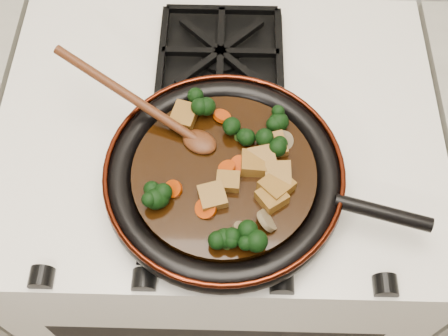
{
  "coord_description": "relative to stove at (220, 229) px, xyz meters",
  "views": [
    {
      "loc": [
        0.02,
        1.15,
        1.69
      ],
      "look_at": [
        0.01,
        1.56,
        0.97
      ],
      "focal_mm": 45.0,
      "sensor_mm": 36.0,
      "label": 1
    }
  ],
  "objects": [
    {
      "name": "tofu_cube_8",
      "position": [
        0.08,
        -0.17,
        0.52
      ],
      "size": [
        0.05,
        0.05,
        0.02
      ],
      "primitive_type": "cube",
      "rotation": [
        0.04,
        0.09,
        2.19
      ],
      "color": "brown",
      "rests_on": "braising_sauce"
    },
    {
      "name": "broccoli_floret_0",
      "position": [
        -0.03,
        -0.01,
        0.52
      ],
      "size": [
        0.09,
        0.08,
        0.07
      ],
      "primitive_type": null,
      "rotation": [
        0.18,
        -0.1,
        2.65
      ],
      "color": "black",
      "rests_on": "braising_sauce"
    },
    {
      "name": "tofu_cube_0",
      "position": [
        -0.0,
        -0.17,
        0.52
      ],
      "size": [
        0.05,
        0.05,
        0.02
      ],
      "primitive_type": "cube",
      "rotation": [
        0.04,
        -0.05,
        0.28
      ],
      "color": "brown",
      "rests_on": "braising_sauce"
    },
    {
      "name": "mushroom_slice_2",
      "position": [
        0.04,
        -0.23,
        0.52
      ],
      "size": [
        0.05,
        0.05,
        0.03
      ],
      "primitive_type": "cylinder",
      "rotation": [
        0.64,
        0.0,
        2.38
      ],
      "color": "olive",
      "rests_on": "braising_sauce"
    },
    {
      "name": "tofu_cube_7",
      "position": [
        0.07,
        -0.11,
        0.52
      ],
      "size": [
        0.05,
        0.05,
        0.03
      ],
      "primitive_type": "cube",
      "rotation": [
        -0.11,
        -0.12,
        1.77
      ],
      "color": "brown",
      "rests_on": "braising_sauce"
    },
    {
      "name": "wooden_spoon",
      "position": [
        -0.09,
        -0.04,
        0.53
      ],
      "size": [
        0.16,
        0.1,
        0.26
      ],
      "rotation": [
        0.0,
        0.0,
        2.65
      ],
      "color": "#4D2410",
      "rests_on": "braising_sauce"
    },
    {
      "name": "burner_grate_front",
      "position": [
        0.0,
        -0.14,
        0.46
      ],
      "size": [
        0.23,
        0.23,
        0.03
      ],
      "primitive_type": null,
      "color": "black",
      "rests_on": "stove"
    },
    {
      "name": "broccoli_floret_5",
      "position": [
        0.03,
        -0.07,
        0.52
      ],
      "size": [
        0.08,
        0.09,
        0.07
      ],
      "primitive_type": null,
      "rotation": [
        0.14,
        0.24,
        2.25
      ],
      "color": "black",
      "rests_on": "braising_sauce"
    },
    {
      "name": "carrot_coin_1",
      "position": [
        0.02,
        -0.12,
        0.51
      ],
      "size": [
        0.03,
        0.03,
        0.02
      ],
      "primitive_type": "cylinder",
      "rotation": [
        -0.21,
        -0.32,
        0.0
      ],
      "color": "#A12E04",
      "rests_on": "braising_sauce"
    },
    {
      "name": "tofu_cube_1",
      "position": [
        -0.05,
        -0.03,
        0.52
      ],
      "size": [
        0.05,
        0.05,
        0.03
      ],
      "primitive_type": "cube",
      "rotation": [
        -0.02,
        -0.07,
        1.3
      ],
      "color": "brown",
      "rests_on": "braising_sauce"
    },
    {
      "name": "braising_sauce",
      "position": [
        0.01,
        -0.13,
        0.5
      ],
      "size": [
        0.28,
        0.28,
        0.02
      ],
      "primitive_type": "cylinder",
      "color": "black",
      "rests_on": "skillet"
    },
    {
      "name": "skillet",
      "position": [
        0.01,
        -0.13,
        0.49
      ],
      "size": [
        0.49,
        0.37,
        0.05
      ],
      "rotation": [
        0.0,
        0.0,
        -0.26
      ],
      "color": "black",
      "rests_on": "burner_grate_front"
    },
    {
      "name": "mushroom_slice_1",
      "position": [
        0.1,
        -0.07,
        0.52
      ],
      "size": [
        0.04,
        0.04,
        0.03
      ],
      "primitive_type": "cylinder",
      "rotation": [
        0.7,
        0.0,
        0.32
      ],
      "color": "olive",
      "rests_on": "braising_sauce"
    },
    {
      "name": "broccoli_floret_6",
      "position": [
        0.05,
        -0.24,
        0.52
      ],
      "size": [
        0.08,
        0.08,
        0.06
      ],
      "primitive_type": null,
      "rotation": [
        -0.07,
        -0.04,
        0.52
      ],
      "color": "black",
      "rests_on": "braising_sauce"
    },
    {
      "name": "tofu_cube_6",
      "position": [
        0.06,
        -0.12,
        0.52
      ],
      "size": [
        0.04,
        0.04,
        0.03
      ],
      "primitive_type": "cube",
      "rotation": [
        0.1,
        -0.08,
        3.12
      ],
      "color": "brown",
      "rests_on": "braising_sauce"
    },
    {
      "name": "broccoli_floret_2",
      "position": [
        0.02,
        -0.25,
        0.52
      ],
      "size": [
        0.07,
        0.06,
        0.06
      ],
      "primitive_type": null,
      "rotation": [
        -0.23,
        -0.03,
        1.63
      ],
      "color": "black",
      "rests_on": "braising_sauce"
    },
    {
      "name": "carrot_coin_3",
      "position": [
        -0.06,
        -0.16,
        0.51
      ],
      "size": [
        0.03,
        0.03,
        0.02
      ],
      "primitive_type": "cylinder",
      "rotation": [
        0.33,
        -0.35,
        0.0
      ],
      "color": "#A12E04",
      "rests_on": "braising_sauce"
    },
    {
      "name": "stove",
      "position": [
        0.0,
        0.0,
        0.0
      ],
      "size": [
        0.76,
        0.6,
        0.9
      ],
      "primitive_type": "cube",
      "color": "white",
      "rests_on": "ground"
    },
    {
      "name": "tofu_cube_2",
      "position": [
        0.02,
        -0.15,
        0.52
      ],
      "size": [
        0.04,
        0.03,
        0.02
      ],
      "primitive_type": "cube",
      "rotation": [
        -0.01,
        0.03,
        3.08
      ],
      "color": "brown",
      "rests_on": "braising_sauce"
    },
    {
      "name": "tofu_cube_3",
      "position": [
        0.09,
        -0.14,
        0.52
      ],
      "size": [
        0.04,
        0.04,
        0.03
      ],
      "primitive_type": "cube",
      "rotation": [
        -0.1,
        -0.09,
        1.58
      ],
      "color": "brown",
      "rests_on": "braising_sauce"
    },
    {
      "name": "broccoli_floret_1",
      "position": [
        0.09,
        -0.04,
        0.52
      ],
      "size": [
        0.09,
        0.09,
        0.06
      ],
      "primitive_type": null,
      "rotation": [
        0.07,
        0.14,
        2.24
      ],
      "color": "black",
      "rests_on": "braising_sauce"
    },
    {
      "name": "broccoli_floret_4",
      "position": [
        0.08,
        -0.08,
        0.52
      ],
      "size": [
        0.08,
        0.08,
        0.06
      ],
      "primitive_type": null,
      "rotation": [
        -0.11,
        0.21,
        1.83
      ],
      "color": "black",
      "rests_on": "braising_sauce"
    },
    {
      "name": "carrot_coin_4",
      "position": [
        0.04,
        -0.12,
        0.51
      ],
      "size": [
        0.03,
        0.03,
        0.02
      ],
      "primitive_type": "cylinder",
      "rotation": [
        0.26,
        -0.29,
        0.0
      ],
      "color": "#A12E04",
      "rests_on": "braising_sauce"
    },
    {
      "name": "burner_grate_back",
      "position": [
        0.0,
        0.14,
        0.46
      ],
      "size": [
        0.23,
        0.23,
        0.03
      ],
      "primitive_type": null,
      "color": "black",
      "rests_on": "stove"
    },
    {
      "name": "carrot_coin_5",
      "position": [
        -0.01,
        -0.19,
        0.51
      ],
      "size": [
        0.03,
        0.03,
        0.02
      ],
      "primitive_type": "cylinder",
      "rotation": [
        0.23,
        -0.29,
        0.0
      ],
      "color": "#A12E04",
      "rests_on": "braising_sauce"
    },
    {
      "name": "carrot_coin_0",
      "position": [
        0.01,
        -0.03,
        0.51
      ],
      "size": [
        0.03,
        0.03,
        0.02
      ],
      "primitive_type": "cylinder",
      "rotation": [
        -0.28,
        0.31,
        0.0
      ],
      "color": "#A12E04",
      "rests_on": "braising_sauce"
    },
    {
      "name": "carrot_coin_2",
      "position": [
        0.05,
        -0.11,
        0.51
      ],
      "size": [
        0.03,
        0.03,
        0.02
      ],
      "primitive_type": "cylinder",
      "rotation": [
        0.33,
        0.02,
        0.0
      ],
      "color": "#A12E04",
      "rests_on": "braising_sauce"
    },
    {
      "name": "mushroom_slice_0",
      "position": [
        0.08,
        -0.21,
        0.52
      ],
      "size": [
        0.04,
        0.04,
        0.03
      ],
      "primitive_type": "cylinder",
      "rotation": [
        0.92,
        0.0,
        1.99
      ],
      "color": "olive",
      "rests_on": "braising_sauce"
    },
    {
      "name": "broccoli_floret_3",
      "position": [
        -0.08,
        -0.18,
        0.52
      ],
      "size": [
        0.08,
        0.09,
        0.07
      ],
      "primitive_type": null,
      "rotation": [
        0.11,
        0.12,
        2.61
      ],
      "color": "black",
      "rests_on": "braising_sauce"
    },
    {
      "name": "tofu_cube_4",
      "position": [
        0.09,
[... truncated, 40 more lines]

